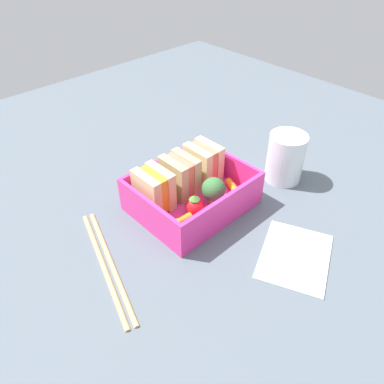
# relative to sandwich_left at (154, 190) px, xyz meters

# --- Properties ---
(ground_plane) EXTENTS (1.20, 1.20, 0.02)m
(ground_plane) POSITION_rel_sandwich_left_xyz_m (0.05, -0.03, -0.05)
(ground_plane) COLOR #4E5962
(bento_tray) EXTENTS (0.17, 0.14, 0.01)m
(bento_tray) POSITION_rel_sandwich_left_xyz_m (0.05, -0.03, -0.04)
(bento_tray) COLOR #EA318D
(bento_tray) RESTS_ON ground_plane
(bento_rim) EXTENTS (0.17, 0.14, 0.05)m
(bento_rim) POSITION_rel_sandwich_left_xyz_m (0.05, -0.03, -0.01)
(bento_rim) COLOR #EA318D
(bento_rim) RESTS_ON bento_tray
(sandwich_left) EXTENTS (0.04, 0.06, 0.06)m
(sandwich_left) POSITION_rel_sandwich_left_xyz_m (0.00, 0.00, 0.00)
(sandwich_left) COLOR #D4BD84
(sandwich_left) RESTS_ON bento_tray
(sandwich_center_left) EXTENTS (0.04, 0.06, 0.06)m
(sandwich_center_left) POSITION_rel_sandwich_left_xyz_m (0.05, 0.00, 0.00)
(sandwich_center_left) COLOR tan
(sandwich_center_left) RESTS_ON bento_tray
(sandwich_center) EXTENTS (0.04, 0.06, 0.06)m
(sandwich_center) POSITION_rel_sandwich_left_xyz_m (0.10, 0.00, 0.00)
(sandwich_center) COLOR beige
(sandwich_center) RESTS_ON bento_tray
(carrot_stick_left) EXTENTS (0.05, 0.02, 0.01)m
(carrot_stick_left) POSITION_rel_sandwich_left_xyz_m (-0.01, -0.06, -0.03)
(carrot_stick_left) COLOR orange
(carrot_stick_left) RESTS_ON bento_tray
(strawberry_far_left) EXTENTS (0.03, 0.03, 0.03)m
(strawberry_far_left) POSITION_rel_sandwich_left_xyz_m (0.03, -0.05, -0.02)
(strawberry_far_left) COLOR red
(strawberry_far_left) RESTS_ON bento_tray
(broccoli_floret) EXTENTS (0.04, 0.04, 0.05)m
(broccoli_floret) POSITION_rel_sandwich_left_xyz_m (0.07, -0.06, -0.01)
(broccoli_floret) COLOR #8DC159
(broccoli_floret) RESTS_ON bento_tray
(carrot_stick_far_left) EXTENTS (0.03, 0.05, 0.01)m
(carrot_stick_far_left) POSITION_rel_sandwich_left_xyz_m (0.11, -0.06, -0.03)
(carrot_stick_far_left) COLOR orange
(carrot_stick_far_left) RESTS_ON bento_tray
(chopstick_pair) EXTENTS (0.08, 0.21, 0.01)m
(chopstick_pair) POSITION_rel_sandwich_left_xyz_m (-0.11, -0.04, -0.04)
(chopstick_pair) COLOR tan
(chopstick_pair) RESTS_ON ground_plane
(drinking_glass) EXTENTS (0.06, 0.06, 0.08)m
(drinking_glass) POSITION_rel_sandwich_left_xyz_m (0.22, -0.08, -0.00)
(drinking_glass) COLOR white
(drinking_glass) RESTS_ON ground_plane
(folded_napkin) EXTENTS (0.14, 0.13, 0.00)m
(folded_napkin) POSITION_rel_sandwich_left_xyz_m (0.08, -0.20, -0.04)
(folded_napkin) COLOR silver
(folded_napkin) RESTS_ON ground_plane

